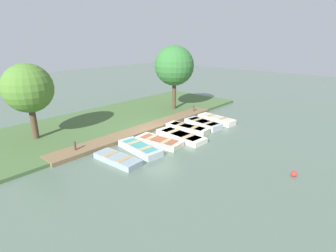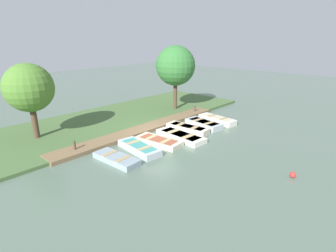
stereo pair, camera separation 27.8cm
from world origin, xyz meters
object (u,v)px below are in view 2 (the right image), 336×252
Objects in this scene: rowboat_0 at (116,159)px; rowboat_2 at (159,141)px; rowboat_4 at (188,128)px; rowboat_1 at (139,148)px; mooring_post_far at (195,109)px; rowboat_6 at (217,120)px; rowboat_3 at (181,136)px; mooring_post_near at (75,147)px; buoy at (293,175)px; rowboat_5 at (204,124)px; park_tree_left at (176,66)px; park_tree_far_left at (29,88)px.

rowboat_2 is at bearing 87.96° from rowboat_0.
rowboat_1 is at bearing -94.83° from rowboat_4.
mooring_post_far is at bearing 115.08° from rowboat_4.
rowboat_2 is at bearing -86.60° from rowboat_6.
rowboat_3 reaches higher than rowboat_0.
mooring_post_near is 1.00× the size of mooring_post_far.
rowboat_2 is 0.88× the size of rowboat_3.
buoy is (7.64, 1.35, -0.02)m from rowboat_2.
park_tree_left is at bearing 163.47° from rowboat_5.
rowboat_4 is 11.10× the size of buoy.
rowboat_5 reaches higher than buoy.
park_tree_left is (-4.89, 5.00, 3.83)m from rowboat_3.
mooring_post_near reaches higher than rowboat_1.
rowboat_6 is (0.15, 9.59, 0.05)m from rowboat_0.
park_tree_left reaches higher than rowboat_5.
rowboat_5 reaches higher than rowboat_4.
rowboat_6 is 0.64× the size of park_tree_far_left.
park_tree_left is (-4.33, 3.57, 3.80)m from rowboat_4.
rowboat_0 is at bearing -83.13° from rowboat_5.
rowboat_1 is 3.95× the size of mooring_post_near.
rowboat_6 is 13.30m from park_tree_far_left.
rowboat_1 is 0.54× the size of park_tree_left.
rowboat_0 is at bearing -75.81° from mooring_post_far.
mooring_post_far is at bearing 72.70° from park_tree_far_left.
rowboat_0 is 3.60× the size of mooring_post_far.
rowboat_3 is 9.86m from park_tree_far_left.
rowboat_1 is 1.00× the size of rowboat_6.
mooring_post_far is (-2.60, 10.28, 0.23)m from rowboat_0.
rowboat_3 is 1.14× the size of rowboat_6.
park_tree_far_left reaches higher than mooring_post_far.
rowboat_5 is 3.75× the size of mooring_post_far.
rowboat_0 is at bearing 20.39° from mooring_post_near.
rowboat_0 is 8.86m from buoy.
park_tree_left is (-4.42, 8.21, 3.80)m from rowboat_1.
rowboat_5 is 1.63m from rowboat_6.
rowboat_3 is 0.62× the size of park_tree_left.
rowboat_0 is 9.85× the size of buoy.
rowboat_0 reaches higher than rowboat_2.
park_tree_left reaches higher than rowboat_6.
rowboat_0 is 0.58× the size of park_tree_far_left.
rowboat_4 reaches higher than rowboat_0.
rowboat_3 is 0.72× the size of park_tree_far_left.
park_tree_left is at bearing 110.81° from rowboat_0.
rowboat_2 is (-0.11, 3.32, -0.01)m from rowboat_0.
rowboat_4 is 1.03× the size of rowboat_6.
rowboat_3 is at bearing 63.75° from mooring_post_near.
rowboat_6 is 2.84m from mooring_post_far.
rowboat_0 is at bearing -78.73° from rowboat_1.
rowboat_6 reaches higher than rowboat_1.
rowboat_2 reaches higher than buoy.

